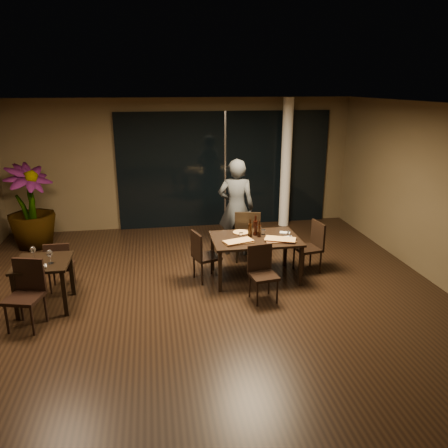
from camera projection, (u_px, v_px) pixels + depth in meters
ground at (204, 303)px, 6.86m from camera, size 8.00×8.00×0.00m
wall_back at (182, 164)px, 10.20m from camera, size 8.00×0.10×3.00m
wall_front at (284, 399)px, 2.59m from camera, size 8.00×0.10×3.00m
ceiling at (201, 104)px, 5.93m from camera, size 8.00×8.00×0.04m
window_panel at (225, 170)px, 10.32m from camera, size 5.00×0.06×2.70m
column at (286, 164)px, 10.20m from camera, size 0.24×0.24×3.00m
main_table at (255, 242)px, 7.56m from camera, size 1.50×1.00×0.75m
side_table at (43, 269)px, 6.57m from camera, size 0.80×0.80×0.75m
chair_main_far at (247, 233)px, 8.30m from camera, size 0.57×0.57×1.03m
chair_main_near at (262, 270)px, 6.88m from camera, size 0.46×0.46×0.88m
chair_main_left at (202, 254)px, 7.50m from camera, size 0.52×0.52×0.90m
chair_main_right at (312, 244)px, 7.91m from camera, size 0.50×0.50×0.93m
chair_side_far at (60, 264)px, 7.12m from camera, size 0.41×0.41×0.87m
chair_side_near at (27, 290)px, 6.09m from camera, size 0.55×0.55×0.97m
diner at (236, 208)px, 8.57m from camera, size 0.74×0.57×1.93m
potted_plant at (30, 207)px, 9.00m from camera, size 1.34×1.34×1.74m
pizza_board_left at (238, 242)px, 7.30m from camera, size 0.54×0.35×0.01m
pizza_board_right at (280, 240)px, 7.39m from camera, size 0.52×0.27×0.01m
oblong_pizza_left at (238, 241)px, 7.30m from camera, size 0.51×0.34×0.02m
oblong_pizza_right at (280, 239)px, 7.39m from camera, size 0.55×0.41×0.02m
round_pizza at (241, 233)px, 7.78m from camera, size 0.28×0.28×0.01m
bottle_a at (250, 228)px, 7.51m from camera, size 0.07×0.07×0.33m
bottle_b at (259, 229)px, 7.54m from camera, size 0.06×0.06×0.29m
bottle_c at (255, 225)px, 7.61m from camera, size 0.08×0.08×0.35m
tumbler_left at (241, 235)px, 7.53m from camera, size 0.07×0.07×0.09m
tumbler_right at (263, 232)px, 7.69m from camera, size 0.08×0.08×0.09m
napkin_near at (287, 237)px, 7.53m from camera, size 0.18×0.10×0.01m
napkin_far at (285, 233)px, 7.77m from camera, size 0.20×0.16×0.01m
wine_glass_a at (33, 253)px, 6.59m from camera, size 0.09×0.09×0.19m
wine_glass_b at (50, 257)px, 6.44m from camera, size 0.09×0.09×0.20m
side_napkin at (40, 266)px, 6.33m from camera, size 0.20×0.15×0.01m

